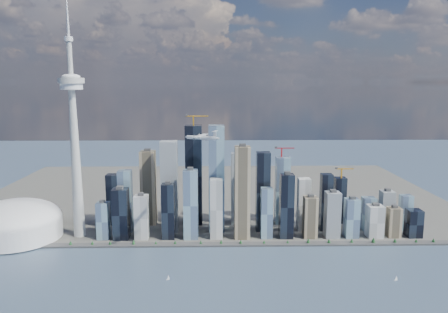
{
  "coord_description": "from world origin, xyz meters",
  "views": [
    {
      "loc": [
        12.87,
        -656.22,
        351.42
      ],
      "look_at": [
        31.07,
        260.0,
        195.35
      ],
      "focal_mm": 35.0,
      "sensor_mm": 36.0,
      "label": 1
    }
  ],
  "objects_px": {
    "dome_stadium": "(16,222)",
    "airplane": "(202,137)",
    "needle_tower": "(74,135)",
    "sailboat_west": "(168,278)",
    "sailboat_east": "(396,279)"
  },
  "relations": [
    {
      "from": "airplane",
      "to": "sailboat_east",
      "type": "bearing_deg",
      "value": 7.06
    },
    {
      "from": "airplane",
      "to": "needle_tower",
      "type": "bearing_deg",
      "value": 172.02
    },
    {
      "from": "dome_stadium",
      "to": "sailboat_west",
      "type": "relative_size",
      "value": 21.44
    },
    {
      "from": "needle_tower",
      "to": "sailboat_west",
      "type": "relative_size",
      "value": 59.0
    },
    {
      "from": "dome_stadium",
      "to": "sailboat_east",
      "type": "relative_size",
      "value": 20.25
    },
    {
      "from": "dome_stadium",
      "to": "airplane",
      "type": "relative_size",
      "value": 2.96
    },
    {
      "from": "needle_tower",
      "to": "airplane",
      "type": "xyz_separation_m",
      "value": [
        287.34,
        -154.55,
        14.15
      ]
    },
    {
      "from": "dome_stadium",
      "to": "airplane",
      "type": "xyz_separation_m",
      "value": [
        427.34,
        -144.55,
        210.56
      ]
    },
    {
      "from": "sailboat_west",
      "to": "dome_stadium",
      "type": "bearing_deg",
      "value": 132.87
    },
    {
      "from": "dome_stadium",
      "to": "airplane",
      "type": "bearing_deg",
      "value": -18.69
    },
    {
      "from": "sailboat_west",
      "to": "sailboat_east",
      "type": "xyz_separation_m",
      "value": [
        410.28,
        -10.54,
        0.17
      ]
    },
    {
      "from": "airplane",
      "to": "sailboat_east",
      "type": "xyz_separation_m",
      "value": [
        349.68,
        -82.24,
        -246.83
      ]
    },
    {
      "from": "sailboat_east",
      "to": "airplane",
      "type": "bearing_deg",
      "value": 153.47
    },
    {
      "from": "airplane",
      "to": "sailboat_east",
      "type": "relative_size",
      "value": 6.85
    },
    {
      "from": "needle_tower",
      "to": "dome_stadium",
      "type": "distance_m",
      "value": 241.4
    }
  ]
}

